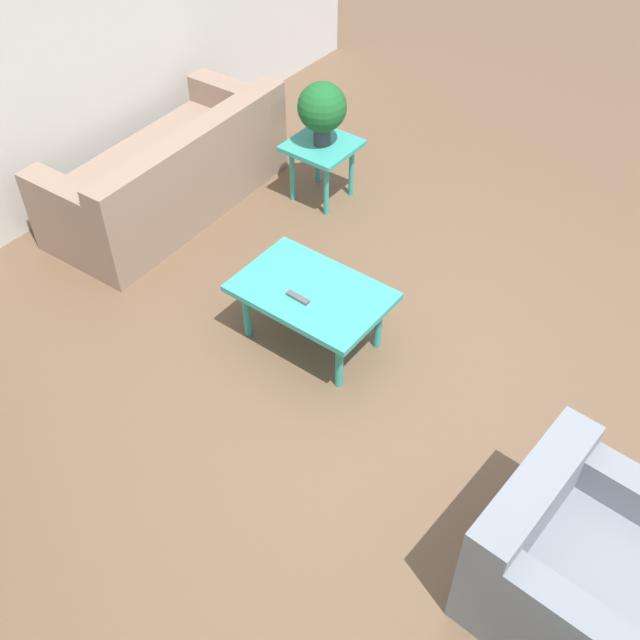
{
  "coord_description": "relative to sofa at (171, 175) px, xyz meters",
  "views": [
    {
      "loc": [
        -1.57,
        2.77,
        3.53
      ],
      "look_at": [
        0.27,
        0.32,
        0.55
      ],
      "focal_mm": 42.0,
      "sensor_mm": 36.0,
      "label": 1
    }
  ],
  "objects": [
    {
      "name": "potted_plant",
      "position": [
        -0.86,
        -0.81,
        0.49
      ],
      "size": [
        0.37,
        0.37,
        0.49
      ],
      "color": "#333338",
      "rests_on": "side_table_plant"
    },
    {
      "name": "remote_control",
      "position": [
        -1.76,
        0.64,
        0.15
      ],
      "size": [
        0.16,
        0.05,
        0.02
      ],
      "color": "#4C4C51",
      "rests_on": "coffee_table"
    },
    {
      "name": "armchair",
      "position": [
        -3.85,
        1.19,
        0.0
      ],
      "size": [
        0.95,
        0.95,
        0.74
      ],
      "rotation": [
        0.0,
        0.0,
        -1.63
      ],
      "color": "slate",
      "rests_on": "ground_plane"
    },
    {
      "name": "coffee_table",
      "position": [
        -1.78,
        0.53,
        0.09
      ],
      "size": [
        0.95,
        0.63,
        0.44
      ],
      "color": "teal",
      "rests_on": "ground_plane"
    },
    {
      "name": "side_table_plant",
      "position": [
        -0.86,
        -0.81,
        0.12
      ],
      "size": [
        0.5,
        0.5,
        0.49
      ],
      "color": "teal",
      "rests_on": "ground_plane"
    },
    {
      "name": "ground_plane",
      "position": [
        -2.33,
        0.48,
        -0.3
      ],
      "size": [
        14.0,
        14.0,
        0.0
      ],
      "primitive_type": "plane",
      "color": "brown"
    },
    {
      "name": "wall_right",
      "position": [
        0.73,
        0.48,
        1.05
      ],
      "size": [
        0.12,
        7.2,
        2.7
      ],
      "color": "silver",
      "rests_on": "ground_plane"
    },
    {
      "name": "sofa",
      "position": [
        0.0,
        0.0,
        0.0
      ],
      "size": [
        0.95,
        2.01,
        0.77
      ],
      "rotation": [
        0.0,
        0.0,
        1.61
      ],
      "color": "gray",
      "rests_on": "ground_plane"
    }
  ]
}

